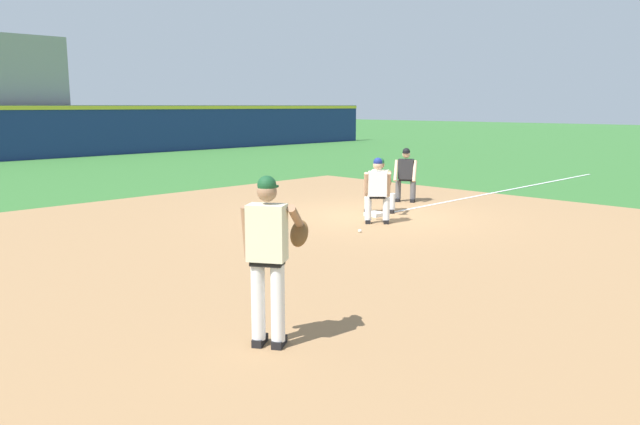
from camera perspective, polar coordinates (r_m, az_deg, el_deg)
The scene contains 10 objects.
ground_plane at distance 14.78m, azimuth 5.04°, elevation -0.32°, with size 160.00×160.00×0.00m, color #336B2D.
infield_dirt_patch at distance 10.76m, azimuth 1.98°, elevation -4.07°, with size 18.00×18.00×0.01m, color #9E754C.
foul_line_stripe at distance 20.05m, azimuth 16.74°, elevation 1.98°, with size 12.73×0.10×0.00m, color white.
first_base_bag at distance 14.77m, azimuth 5.04°, elevation -0.15°, with size 0.38×0.38×0.09m, color white.
baseball at distance 12.82m, azimuth 3.67°, elevation -1.69°, with size 0.07×0.07×0.07m, color white.
pitcher at distance 6.63m, azimuth -4.61°, elevation -3.50°, with size 0.84×0.57×1.86m.
first_baseman at distance 15.13m, azimuth 5.54°, elevation 2.70°, with size 0.81×1.03×1.34m.
baserunner at distance 13.72m, azimuth 5.28°, elevation 2.24°, with size 0.67×0.68×1.46m.
umpire at distance 16.96m, azimuth 7.85°, elevation 3.62°, with size 0.62×0.68×1.46m.
outfield_wall at distance 33.24m, azimuth -25.78°, elevation 6.74°, with size 48.00×0.54×2.60m.
Camera 1 is at (-11.23, -9.26, 2.57)m, focal length 35.00 mm.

